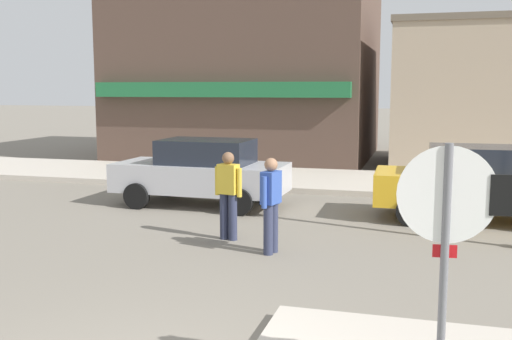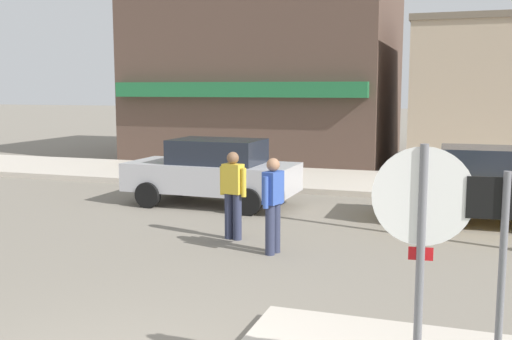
# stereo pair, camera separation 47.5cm
# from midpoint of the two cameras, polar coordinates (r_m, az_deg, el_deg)

# --- Properties ---
(kerb_far) EXTENTS (80.00, 4.00, 0.15)m
(kerb_far) POSITION_cam_midpoint_polar(r_m,az_deg,el_deg) (17.48, 9.98, -1.11)
(kerb_far) COLOR beige
(kerb_far) RESTS_ON ground
(stop_sign) EXTENTS (0.82, 0.11, 2.30)m
(stop_sign) POSITION_cam_midpoint_polar(r_m,az_deg,el_deg) (5.18, 18.02, -6.28)
(stop_sign) COLOR slate
(stop_sign) RESTS_ON ground
(one_way_sign) EXTENTS (0.60, 0.08, 2.10)m
(one_way_sign) POSITION_cam_midpoint_polar(r_m,az_deg,el_deg) (5.32, 24.82, -8.34)
(one_way_sign) COLOR slate
(one_way_sign) RESTS_ON ground
(parked_car_nearest) EXTENTS (4.04, 1.94, 1.56)m
(parked_car_nearest) POSITION_cam_midpoint_polar(r_m,az_deg,el_deg) (14.12, -3.14, -0.09)
(parked_car_nearest) COLOR #B7B7BC
(parked_car_nearest) RESTS_ON ground
(parked_car_second) EXTENTS (4.04, 1.95, 1.56)m
(parked_car_second) POSITION_cam_midpoint_polar(r_m,az_deg,el_deg) (13.12, 22.17, -1.26)
(parked_car_second) COLOR gold
(parked_car_second) RESTS_ON ground
(pedestrian_crossing_near) EXTENTS (0.30, 0.56, 1.61)m
(pedestrian_crossing_near) POSITION_cam_midpoint_polar(r_m,az_deg,el_deg) (9.92, 3.00, -3.12)
(pedestrian_crossing_near) COLOR #2D334C
(pedestrian_crossing_near) RESTS_ON ground
(pedestrian_crossing_far) EXTENTS (0.56, 0.29, 1.61)m
(pedestrian_crossing_far) POSITION_cam_midpoint_polar(r_m,az_deg,el_deg) (10.85, -0.95, -2.16)
(pedestrian_crossing_far) COLOR #2D334C
(pedestrian_crossing_far) RESTS_ON ground
(building_corner_shop) EXTENTS (9.63, 8.83, 7.53)m
(building_corner_shop) POSITION_cam_midpoint_polar(r_m,az_deg,el_deg) (24.27, 2.17, 10.20)
(building_corner_shop) COLOR brown
(building_corner_shop) RESTS_ON ground
(building_storefront_left_near) EXTENTS (5.87, 6.10, 4.97)m
(building_storefront_left_near) POSITION_cam_midpoint_polar(r_m,az_deg,el_deg) (22.05, 23.04, 6.51)
(building_storefront_left_near) COLOR tan
(building_storefront_left_near) RESTS_ON ground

